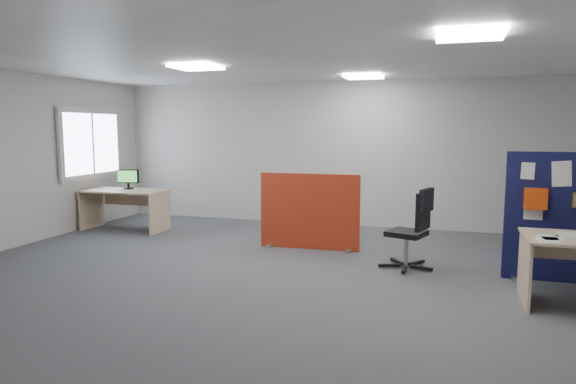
% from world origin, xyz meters
% --- Properties ---
extents(floor, '(9.00, 9.00, 0.00)m').
position_xyz_m(floor, '(0.00, 0.00, 0.00)').
color(floor, '#515459').
rests_on(floor, ground).
extents(ceiling, '(9.00, 7.00, 0.02)m').
position_xyz_m(ceiling, '(0.00, 0.00, 2.70)').
color(ceiling, white).
rests_on(ceiling, wall_back).
extents(wall_back, '(9.00, 0.02, 2.70)m').
position_xyz_m(wall_back, '(0.00, 3.50, 1.35)').
color(wall_back, silver).
rests_on(wall_back, floor).
extents(wall_front, '(9.00, 0.02, 2.70)m').
position_xyz_m(wall_front, '(0.00, -3.50, 1.35)').
color(wall_front, silver).
rests_on(wall_front, floor).
extents(wall_left, '(0.02, 7.00, 2.70)m').
position_xyz_m(wall_left, '(-4.50, 0.00, 1.35)').
color(wall_left, silver).
rests_on(wall_left, floor).
extents(window, '(0.06, 1.70, 1.30)m').
position_xyz_m(window, '(-4.44, 2.00, 1.55)').
color(window, white).
rests_on(window, wall_left).
extents(ceiling_lights, '(4.10, 4.10, 0.04)m').
position_xyz_m(ceiling_lights, '(0.33, 0.67, 2.67)').
color(ceiling_lights, white).
rests_on(ceiling_lights, ceiling).
extents(red_divider, '(1.54, 0.30, 1.15)m').
position_xyz_m(red_divider, '(-0.12, 1.42, 0.56)').
color(red_divider, '#AD2E16').
rests_on(red_divider, floor).
extents(second_desk, '(1.49, 0.74, 0.73)m').
position_xyz_m(second_desk, '(-3.68, 1.90, 0.55)').
color(second_desk, '#DDB78E').
rests_on(second_desk, floor).
extents(monitor_second, '(0.38, 0.18, 0.36)m').
position_xyz_m(monitor_second, '(-3.69, 2.02, 0.93)').
color(monitor_second, black).
rests_on(monitor_second, second_desk).
extents(office_chair, '(0.70, 0.67, 1.05)m').
position_xyz_m(office_chair, '(1.48, 0.69, 0.60)').
color(office_chair, black).
rests_on(office_chair, floor).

